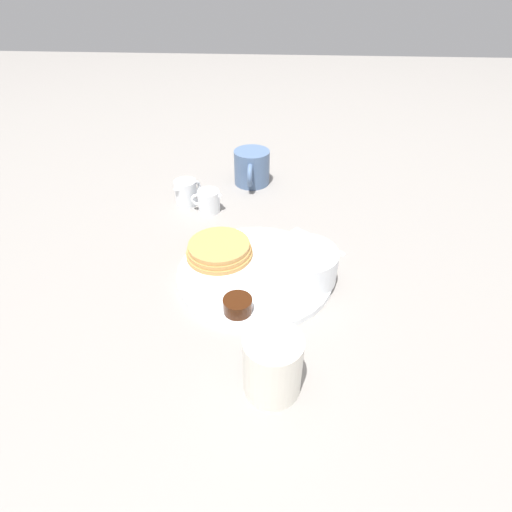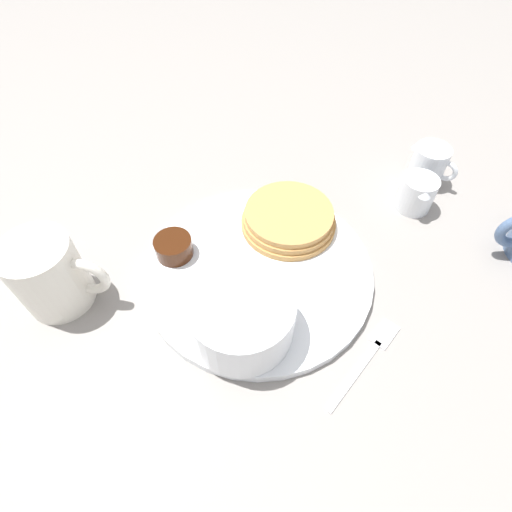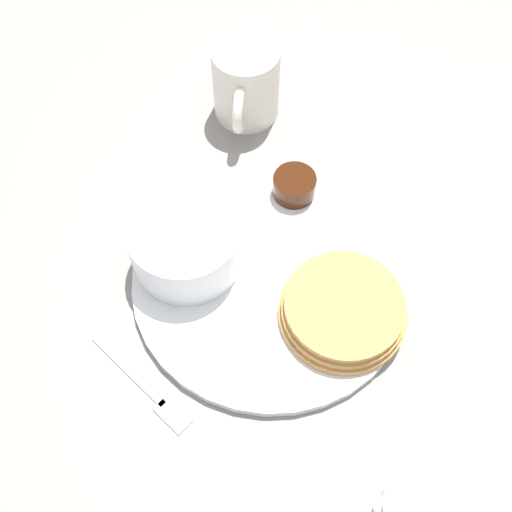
% 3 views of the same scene
% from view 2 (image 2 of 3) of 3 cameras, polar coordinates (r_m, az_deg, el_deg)
% --- Properties ---
extents(ground_plane, '(4.00, 4.00, 0.00)m').
position_cam_2_polar(ground_plane, '(0.51, 0.76, -2.40)').
color(ground_plane, gray).
extents(plate, '(0.28, 0.28, 0.01)m').
position_cam_2_polar(plate, '(0.50, 0.77, -2.00)').
color(plate, white).
rests_on(plate, ground_plane).
extents(pancake_stack, '(0.13, 0.13, 0.03)m').
position_cam_2_polar(pancake_stack, '(0.53, 5.12, 5.39)').
color(pancake_stack, '#B78447').
rests_on(pancake_stack, plate).
extents(bowl, '(0.11, 0.11, 0.06)m').
position_cam_2_polar(bowl, '(0.42, -1.55, -8.50)').
color(bowl, white).
rests_on(bowl, plate).
extents(syrup_cup, '(0.05, 0.05, 0.02)m').
position_cam_2_polar(syrup_cup, '(0.51, -11.25, 1.27)').
color(syrup_cup, '#38190A').
rests_on(syrup_cup, plate).
extents(butter_ramekin, '(0.05, 0.05, 0.04)m').
position_cam_2_polar(butter_ramekin, '(0.43, -4.30, -11.24)').
color(butter_ramekin, white).
rests_on(butter_ramekin, plate).
extents(coffee_mug, '(0.08, 0.11, 0.09)m').
position_cam_2_polar(coffee_mug, '(0.50, -26.88, -2.41)').
color(coffee_mug, silver).
rests_on(coffee_mug, ground_plane).
extents(creamer_pitcher_near, '(0.07, 0.05, 0.05)m').
position_cam_2_polar(creamer_pitcher_near, '(0.61, 22.30, 8.35)').
color(creamer_pitcher_near, white).
rests_on(creamer_pitcher_near, ground_plane).
extents(creamer_pitcher_far, '(0.06, 0.06, 0.06)m').
position_cam_2_polar(creamer_pitcher_far, '(0.66, 23.74, 11.86)').
color(creamer_pitcher_far, white).
rests_on(creamer_pitcher_far, ground_plane).
extents(fork, '(0.11, 0.09, 0.00)m').
position_cam_2_polar(fork, '(0.47, 16.54, -13.18)').
color(fork, silver).
rests_on(fork, ground_plane).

